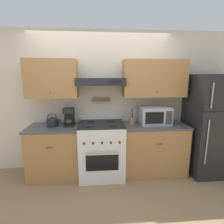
% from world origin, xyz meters
% --- Properties ---
extents(ground_plane, '(16.00, 16.00, 0.00)m').
position_xyz_m(ground_plane, '(0.00, 0.00, 0.00)').
color(ground_plane, '#937551').
extents(wall_back, '(5.20, 0.46, 2.55)m').
position_xyz_m(wall_back, '(0.05, 0.59, 1.40)').
color(wall_back, beige).
rests_on(wall_back, ground_plane).
extents(counter_left, '(0.87, 0.63, 0.90)m').
position_xyz_m(counter_left, '(-0.82, 0.32, 0.45)').
color(counter_left, '#AD7A47').
rests_on(counter_left, ground_plane).
extents(counter_right, '(1.13, 0.63, 0.90)m').
position_xyz_m(counter_right, '(0.95, 0.32, 0.45)').
color(counter_right, '#AD7A47').
rests_on(counter_right, ground_plane).
extents(stove_range, '(0.76, 0.71, 1.03)m').
position_xyz_m(stove_range, '(-0.00, 0.27, 0.48)').
color(stove_range, white).
rests_on(stove_range, ground_plane).
extents(refrigerator, '(0.79, 0.75, 1.78)m').
position_xyz_m(refrigerator, '(1.97, 0.25, 0.89)').
color(refrigerator, '#232326').
rests_on(refrigerator, ground_plane).
extents(tea_kettle, '(0.25, 0.19, 0.22)m').
position_xyz_m(tea_kettle, '(-0.84, 0.35, 0.98)').
color(tea_kettle, '#232326').
rests_on(tea_kettle, counter_left).
extents(coffee_maker, '(0.17, 0.23, 0.31)m').
position_xyz_m(coffee_maker, '(-0.56, 0.38, 1.06)').
color(coffee_maker, black).
rests_on(coffee_maker, counter_left).
extents(microwave, '(0.52, 0.41, 0.31)m').
position_xyz_m(microwave, '(0.96, 0.37, 1.06)').
color(microwave, '#ADAFB5').
rests_on(microwave, counter_right).
extents(utensil_crock, '(0.11, 0.11, 0.29)m').
position_xyz_m(utensil_crock, '(0.55, 0.35, 0.98)').
color(utensil_crock, '#8E7051').
rests_on(utensil_crock, counter_right).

